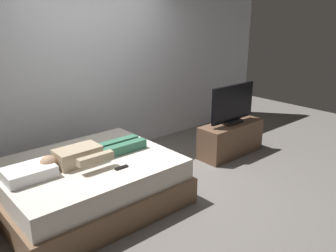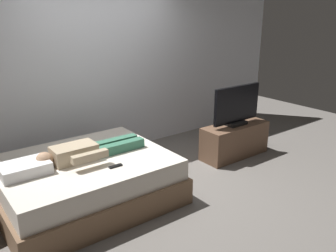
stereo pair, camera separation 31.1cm
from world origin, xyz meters
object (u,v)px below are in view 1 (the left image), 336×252
Objects in this scene: bed at (89,183)px; remote at (121,168)px; tv at (233,105)px; person at (89,154)px; pillow at (29,173)px; tv_stand at (231,139)px.

remote is (0.18, -0.41, 0.29)m from bed.
person is at bearing 177.64° from tv.
pillow is 0.67m from person.
tv is (2.36, -0.10, 0.16)m from person.
tv reaches higher than tv_stand.
person reaches higher than remote.
person is 8.40× the size of remote.
person is 2.39m from tv_stand.
bed is 2.44m from tv.
pillow is at bearing 179.63° from person.
person is at bearing -8.45° from bed.
remote reaches higher than bed.
person is 0.44m from remote.
person is (0.67, -0.00, 0.02)m from pillow.
remote is 0.17× the size of tv.
tv_stand is (2.38, -0.10, -0.01)m from bed.
pillow is 0.55× the size of tv.
tv reaches higher than pillow.
bed is at bearing 177.57° from tv.
tv_stand is 0.53m from tv.
pillow reaches higher than remote.
bed is 12.79× the size of remote.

